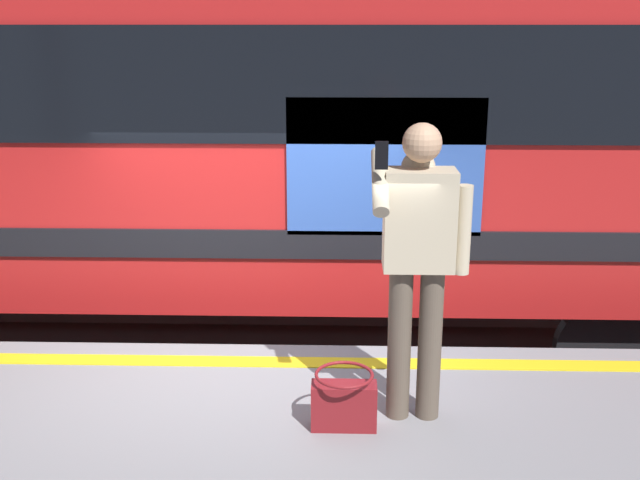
# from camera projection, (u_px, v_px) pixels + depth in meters

# --- Properties ---
(ground_plane) EXTENTS (24.51, 24.51, 0.00)m
(ground_plane) POSITION_uv_depth(u_px,v_px,m) (247.00, 466.00, 5.90)
(ground_plane) COLOR #4C4742
(safety_line) EXTENTS (14.98, 0.16, 0.01)m
(safety_line) POSITION_uv_depth(u_px,v_px,m) (238.00, 361.00, 5.32)
(safety_line) COLOR yellow
(safety_line) RESTS_ON platform
(track_rail_near) EXTENTS (19.87, 0.08, 0.16)m
(track_rail_near) POSITION_uv_depth(u_px,v_px,m) (265.00, 373.00, 7.27)
(track_rail_near) COLOR slate
(track_rail_near) RESTS_ON ground
(track_rail_far) EXTENTS (19.87, 0.08, 0.16)m
(track_rail_far) POSITION_uv_depth(u_px,v_px,m) (277.00, 317.00, 8.64)
(track_rail_far) COLOR slate
(track_rail_far) RESTS_ON ground
(train_carriage) EXTENTS (13.09, 2.83, 3.86)m
(train_carriage) POSITION_uv_depth(u_px,v_px,m) (141.00, 114.00, 7.31)
(train_carriage) COLOR red
(train_carriage) RESTS_ON ground
(passenger) EXTENTS (0.57, 0.55, 1.78)m
(passenger) POSITION_uv_depth(u_px,v_px,m) (418.00, 249.00, 4.32)
(passenger) COLOR brown
(passenger) RESTS_ON platform
(handbag) EXTENTS (0.38, 0.35, 0.35)m
(handbag) POSITION_uv_depth(u_px,v_px,m) (344.00, 402.00, 4.42)
(handbag) COLOR maroon
(handbag) RESTS_ON platform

